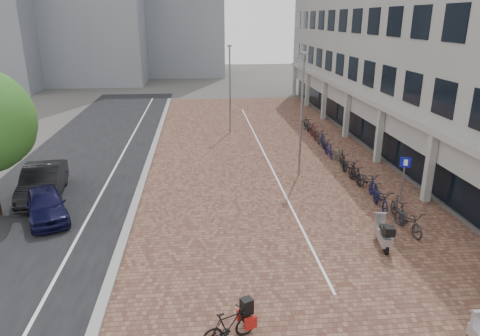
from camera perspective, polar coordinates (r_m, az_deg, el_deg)
name	(u,v)px	position (r m, az deg, el deg)	size (l,w,h in m)	color
ground	(255,252)	(16.84, 1.97, -10.90)	(140.00, 140.00, 0.00)	#474442
plaza_brick	(262,156)	(28.04, 2.91, 1.63)	(14.50, 42.00, 0.04)	brown
street_asphalt	(87,161)	(28.64, -19.43, 0.90)	(8.00, 50.00, 0.03)	black
curb	(150,158)	(27.92, -11.67, 1.30)	(0.35, 42.00, 0.14)	gray
lane_line	(120,160)	(28.21, -15.50, 1.08)	(0.12, 44.00, 0.00)	white
parking_line	(265,155)	(28.06, 3.32, 1.69)	(0.10, 30.00, 0.00)	white
office_building	(413,17)	(33.91, 21.76, 17.88)	(8.40, 40.00, 15.00)	#999994
car_navy	(45,204)	(20.94, -24.14, -4.37)	(1.59, 3.96, 1.35)	black
car_dark	(43,182)	(23.40, -24.42, -1.67)	(1.70, 4.87, 1.61)	black
hero_bike	(229,326)	(12.52, -1.44, -19.96)	(1.72, 1.12, 1.18)	black
scooter_front	(383,233)	(17.77, 18.27, -8.06)	(0.54, 1.73, 1.19)	gray
parking_sign	(404,173)	(21.73, 20.67, -0.63)	(0.46, 0.22, 2.31)	slate
lamp_near	(301,117)	(23.92, 8.02, 6.64)	(0.12, 0.12, 6.66)	slate
lamp_far	(230,91)	(33.07, -1.34, 10.10)	(0.12, 0.12, 6.49)	slate
bike_row	(338,154)	(27.19, 12.66, 1.75)	(1.19, 20.42, 1.05)	black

